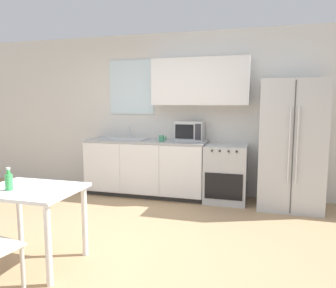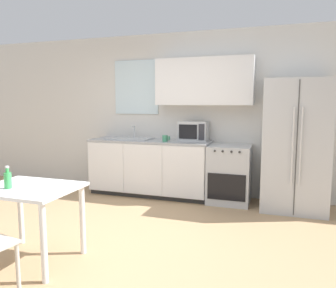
{
  "view_description": "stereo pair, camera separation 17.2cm",
  "coord_description": "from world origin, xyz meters",
  "px_view_note": "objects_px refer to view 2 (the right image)",
  "views": [
    {
      "loc": [
        1.44,
        -3.21,
        1.54
      ],
      "look_at": [
        0.37,
        0.55,
        1.05
      ],
      "focal_mm": 35.0,
      "sensor_mm": 36.0,
      "label": 1
    },
    {
      "loc": [
        1.6,
        -3.16,
        1.54
      ],
      "look_at": [
        0.37,
        0.55,
        1.05
      ],
      "focal_mm": 35.0,
      "sensor_mm": 36.0,
      "label": 2
    }
  ],
  "objects_px": {
    "microwave": "(194,131)",
    "refrigerator": "(295,145)",
    "drink_bottle": "(8,180)",
    "oven_range": "(229,174)",
    "dining_table": "(29,200)",
    "coffee_mug": "(166,138)"
  },
  "relations": [
    {
      "from": "microwave",
      "to": "coffee_mug",
      "type": "height_order",
      "value": "microwave"
    },
    {
      "from": "microwave",
      "to": "drink_bottle",
      "type": "height_order",
      "value": "microwave"
    },
    {
      "from": "oven_range",
      "to": "refrigerator",
      "type": "relative_size",
      "value": 0.48
    },
    {
      "from": "dining_table",
      "to": "drink_bottle",
      "type": "distance_m",
      "value": 0.28
    },
    {
      "from": "coffee_mug",
      "to": "dining_table",
      "type": "height_order",
      "value": "coffee_mug"
    },
    {
      "from": "drink_bottle",
      "to": "dining_table",
      "type": "bearing_deg",
      "value": 39.41
    },
    {
      "from": "microwave",
      "to": "drink_bottle",
      "type": "distance_m",
      "value": 3.01
    },
    {
      "from": "oven_range",
      "to": "dining_table",
      "type": "relative_size",
      "value": 0.99
    },
    {
      "from": "microwave",
      "to": "coffee_mug",
      "type": "distance_m",
      "value": 0.49
    },
    {
      "from": "oven_range",
      "to": "drink_bottle",
      "type": "distance_m",
      "value": 3.18
    },
    {
      "from": "microwave",
      "to": "refrigerator",
      "type": "bearing_deg",
      "value": -6.8
    },
    {
      "from": "oven_range",
      "to": "coffee_mug",
      "type": "bearing_deg",
      "value": -172.22
    },
    {
      "from": "refrigerator",
      "to": "coffee_mug",
      "type": "height_order",
      "value": "refrigerator"
    },
    {
      "from": "oven_range",
      "to": "refrigerator",
      "type": "height_order",
      "value": "refrigerator"
    },
    {
      "from": "refrigerator",
      "to": "dining_table",
      "type": "distance_m",
      "value": 3.55
    },
    {
      "from": "oven_range",
      "to": "coffee_mug",
      "type": "relative_size",
      "value": 7.45
    },
    {
      "from": "oven_range",
      "to": "microwave",
      "type": "bearing_deg",
      "value": 167.99
    },
    {
      "from": "refrigerator",
      "to": "drink_bottle",
      "type": "relative_size",
      "value": 8.75
    },
    {
      "from": "oven_range",
      "to": "microwave",
      "type": "height_order",
      "value": "microwave"
    },
    {
      "from": "microwave",
      "to": "coffee_mug",
      "type": "relative_size",
      "value": 3.84
    },
    {
      "from": "oven_range",
      "to": "dining_table",
      "type": "xyz_separation_m",
      "value": [
        -1.57,
        -2.55,
        0.17
      ]
    },
    {
      "from": "oven_range",
      "to": "microwave",
      "type": "relative_size",
      "value": 1.94
    }
  ]
}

